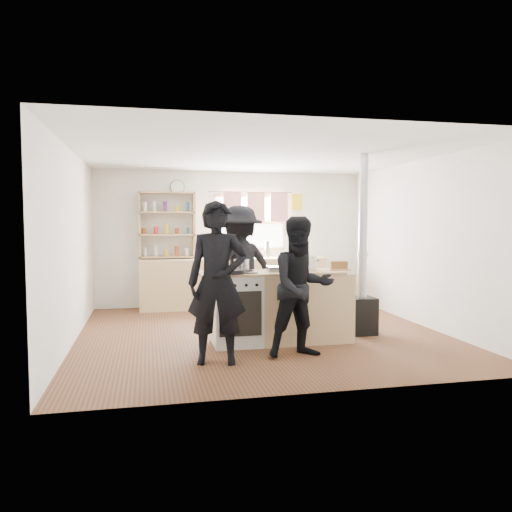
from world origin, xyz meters
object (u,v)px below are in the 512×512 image
object	(u,v)px
roast_tray	(281,268)
flue_heater	(362,288)
stockpot_counter	(306,263)
person_near_right	(302,287)
skillet_greens	(232,271)
bread_board	(339,266)
cooking_island	(281,307)
person_far	(240,268)
thermos	(267,250)
person_near_left	(217,283)
stockpot_stove	(241,265)

from	to	relation	value
roast_tray	flue_heater	xyz separation A→B (m)	(1.24, 0.22, -0.32)
stockpot_counter	person_near_right	bearing A→B (deg)	-111.49
skillet_greens	bread_board	size ratio (longest dim) A/B	1.35
cooking_island	skillet_greens	world-z (taller)	skillet_greens
stockpot_counter	person_far	xyz separation A→B (m)	(-0.75, 0.82, -0.13)
person_far	cooking_island	bearing A→B (deg)	94.06
roast_tray	flue_heater	bearing A→B (deg)	9.89
thermos	cooking_island	size ratio (longest dim) A/B	0.15
roast_tray	stockpot_counter	xyz separation A→B (m)	(0.37, 0.08, 0.06)
cooking_island	flue_heater	size ratio (longest dim) A/B	0.79
flue_heater	person_near_left	bearing A→B (deg)	-155.13
thermos	person_near_left	bearing A→B (deg)	-111.87
skillet_greens	stockpot_counter	bearing A→B (deg)	13.44
stockpot_stove	skillet_greens	bearing A→B (deg)	-117.20
stockpot_stove	person_far	xyz separation A→B (m)	(0.10, 0.70, -0.11)
roast_tray	person_near_left	distance (m)	1.23
roast_tray	person_near_left	size ratio (longest dim) A/B	0.20
thermos	cooking_island	world-z (taller)	thermos
skillet_greens	person_near_left	xyz separation A→B (m)	(-0.27, -0.62, -0.06)
skillet_greens	person_far	world-z (taller)	person_far
roast_tray	stockpot_stove	bearing A→B (deg)	156.79
flue_heater	person_near_right	xyz separation A→B (m)	(-1.18, -0.94, 0.17)
roast_tray	person_near_right	world-z (taller)	person_near_right
skillet_greens	stockpot_stove	bearing A→B (deg)	62.80
thermos	stockpot_counter	xyz separation A→B (m)	(-0.12, -2.69, -0.02)
cooking_island	stockpot_counter	bearing A→B (deg)	12.33
thermos	skillet_greens	world-z (taller)	thermos
thermos	roast_tray	distance (m)	2.82
thermos	stockpot_counter	distance (m)	2.69
flue_heater	stockpot_counter	bearing A→B (deg)	-171.13
cooking_island	person_far	world-z (taller)	person_far
person_near_left	flue_heater	bearing A→B (deg)	34.85
roast_tray	person_near_left	world-z (taller)	person_near_left
stockpot_stove	flue_heater	bearing A→B (deg)	0.34
bread_board	thermos	bearing A→B (deg)	95.83
person_near_right	cooking_island	bearing A→B (deg)	87.42
cooking_island	stockpot_stove	size ratio (longest dim) A/B	9.52
flue_heater	person_far	size ratio (longest dim) A/B	1.39
stockpot_stove	bread_board	xyz separation A→B (m)	(1.26, -0.24, -0.02)
stockpot_stove	person_near_right	bearing A→B (deg)	-60.30
stockpot_counter	cooking_island	bearing A→B (deg)	-167.67
bread_board	person_far	bearing A→B (deg)	140.85
cooking_island	person_far	bearing A→B (deg)	113.07
stockpot_counter	person_far	size ratio (longest dim) A/B	0.16
cooking_island	person_far	size ratio (longest dim) A/B	1.10
thermos	person_far	world-z (taller)	person_far
stockpot_stove	stockpot_counter	xyz separation A→B (m)	(0.85, -0.12, 0.02)
flue_heater	person_near_left	xyz separation A→B (m)	(-2.17, -1.01, 0.25)
skillet_greens	roast_tray	xyz separation A→B (m)	(0.67, 0.17, 0.01)
person_near_right	person_far	bearing A→B (deg)	98.62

